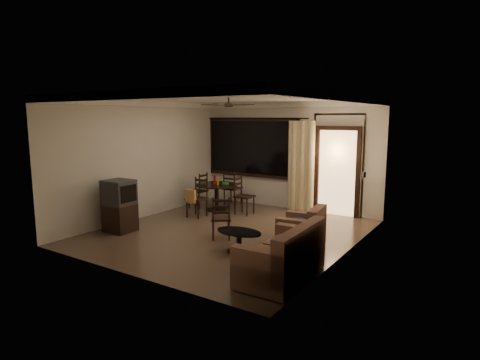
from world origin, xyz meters
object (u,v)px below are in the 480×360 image
Objects in this scene: dining_chair_west at (198,197)px; tv_cabinet at (120,206)px; dining_chair_north at (233,195)px; sofa at (285,258)px; dining_table at (217,190)px; side_chair at (221,226)px; armchair at (304,231)px; dining_chair_south at (197,205)px; dining_chair_east at (244,203)px; coffee_table at (239,238)px.

dining_chair_west is 2.70m from tv_cabinet.
dining_chair_north reaches higher than sofa.
side_chair is (1.56, -1.98, -0.28)m from dining_table.
tv_cabinet is 3.90m from armchair.
side_chair reaches higher than armchair.
tv_cabinet is 1.27× the size of side_chair.
armchair is at bearing 141.99° from dining_chair_north.
dining_chair_south is at bearing 35.01° from dining_chair_west.
dining_table is 1.16× the size of dining_chair_south.
dining_chair_west is at bearing 90.26° from dining_chair_east.
dining_chair_east is 2.13m from side_chair.
side_chair is at bearing 148.95° from sofa.
dining_table reaches higher than side_chair.
tv_cabinet reaches higher than dining_chair_east.
dining_chair_north reaches higher than armchair.
dining_chair_east is at bearing 45.70° from dining_chair_south.
dining_chair_south reaches higher than dining_table.
side_chair is (-0.74, 0.47, 0.00)m from coffee_table.
side_chair is at bearing 147.71° from coffee_table.
armchair reaches higher than coffee_table.
dining_chair_north reaches higher than dining_table.
dining_chair_north is at bearing 142.57° from dining_chair_west.
sofa is (4.10, -0.40, -0.23)m from tv_cabinet.
dining_chair_west is 0.86× the size of tv_cabinet.
sofa is at bearing -34.17° from dining_chair_south.
dining_chair_south is 4.19m from sofa.
armchair is at bearing 14.97° from tv_cabinet.
dining_chair_east is 1.00× the size of dining_chair_north.
coffee_table is at bearing -46.81° from dining_table.
dining_chair_west and dining_chair_east have the same top height.
coffee_table is 1.01× the size of side_chair.
tv_cabinet is at bearing -174.58° from coffee_table.
side_chair is at bearing -174.35° from armchair.
dining_table is 1.16× the size of dining_chair_west.
dining_chair_east is at bearing 137.33° from dining_chair_north.
armchair is (3.73, 1.12, -0.24)m from tv_cabinet.
dining_chair_south is at bearing 135.70° from dining_chair_east.
tv_cabinet is at bearing 173.09° from sofa.
armchair is (2.34, -1.61, 0.03)m from dining_chair_east.
armchair is at bearing 155.59° from side_chair.
dining_table reaches higher than coffee_table.
coffee_table is at bearing 48.52° from dining_chair_west.
dining_chair_west reaches higher than side_chair.
side_chair reaches higher than coffee_table.
dining_chair_north is 1.08× the size of coffee_table.
tv_cabinet is 2.26m from side_chair.
dining_chair_east is (0.83, 0.02, -0.26)m from dining_table.
dining_chair_north is 3.98m from armchair.
dining_chair_north is at bearing 125.79° from coffee_table.
sofa is at bearing 51.73° from dining_chair_west.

